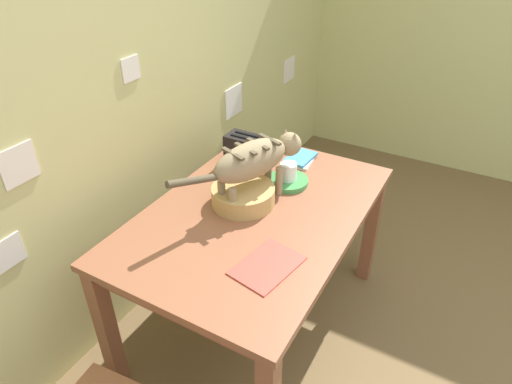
# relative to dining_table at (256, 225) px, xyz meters

# --- Properties ---
(wall_rear) EXTENTS (5.27, 0.11, 2.50)m
(wall_rear) POSITION_rel_dining_table_xyz_m (-0.01, 0.70, 0.59)
(wall_rear) COLOR #CEC780
(wall_rear) RESTS_ON ground_plane
(dining_table) EXTENTS (1.38, 0.92, 0.75)m
(dining_table) POSITION_rel_dining_table_xyz_m (0.00, 0.00, 0.00)
(dining_table) COLOR brown
(dining_table) RESTS_ON ground_plane
(cat) EXTENTS (0.71, 0.31, 0.31)m
(cat) POSITION_rel_dining_table_xyz_m (0.08, 0.05, 0.30)
(cat) COLOR #937D5B
(cat) RESTS_ON dining_table
(saucer_bowl) EXTENTS (0.21, 0.21, 0.03)m
(saucer_bowl) POSITION_rel_dining_table_xyz_m (0.28, -0.03, 0.10)
(saucer_bowl) COLOR #40934B
(saucer_bowl) RESTS_ON dining_table
(coffee_mug) EXTENTS (0.13, 0.09, 0.09)m
(coffee_mug) POSITION_rel_dining_table_xyz_m (0.29, -0.03, 0.16)
(coffee_mug) COLOR white
(coffee_mug) RESTS_ON saucer_bowl
(magazine) EXTENTS (0.31, 0.24, 0.01)m
(magazine) POSITION_rel_dining_table_xyz_m (-0.31, -0.23, 0.09)
(magazine) COLOR #DB4538
(magazine) RESTS_ON dining_table
(book_stack) EXTENTS (0.20, 0.15, 0.03)m
(book_stack) POSITION_rel_dining_table_xyz_m (0.53, 0.02, 0.10)
(book_stack) COLOR silver
(book_stack) RESTS_ON dining_table
(wicker_basket) EXTENTS (0.30, 0.30, 0.09)m
(wicker_basket) POSITION_rel_dining_table_xyz_m (0.02, 0.08, 0.13)
(wicker_basket) COLOR tan
(wicker_basket) RESTS_ON dining_table
(toaster) EXTENTS (0.12, 0.20, 0.18)m
(toaster) POSITION_rel_dining_table_xyz_m (0.35, 0.27, 0.17)
(toaster) COLOR black
(toaster) RESTS_ON dining_table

